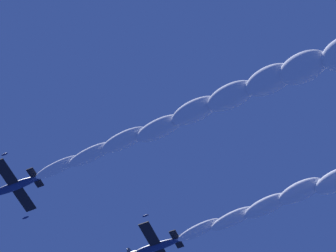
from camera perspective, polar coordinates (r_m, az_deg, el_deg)
The scene contains 3 objects.
airplane_lead at distance 85.31m, azimuth -11.78°, elevation -4.59°, with size 7.02×7.33×3.42m.
airplane_left_wingman at distance 87.64m, azimuth -1.09°, elevation -9.26°, with size 7.03×7.38×3.43m.
smoke_trail_lead at distance 77.28m, azimuth 7.92°, elevation 3.53°, with size 43.05×4.96×8.49m.
Camera 1 is at (27.34, -15.04, 1.78)m, focal length 79.91 mm.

